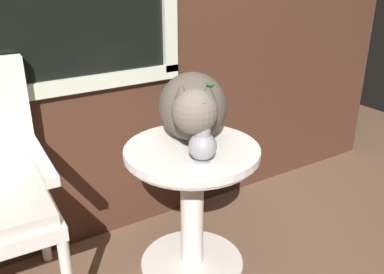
{
  "coord_description": "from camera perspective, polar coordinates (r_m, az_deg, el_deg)",
  "views": [
    {
      "loc": [
        -0.68,
        -1.27,
        1.39
      ],
      "look_at": [
        0.21,
        0.15,
        0.69
      ],
      "focal_mm": 39.77,
      "sensor_mm": 36.0,
      "label": 1
    }
  ],
  "objects": [
    {
      "name": "wicker_side_table",
      "position": [
        1.94,
        -0.0,
        -7.14
      ],
      "size": [
        0.6,
        0.6,
        0.64
      ],
      "color": "silver",
      "rests_on": "ground_plane"
    },
    {
      "name": "cat",
      "position": [
        1.86,
        0.15,
        4.03
      ],
      "size": [
        0.43,
        0.62,
        0.32
      ],
      "color": "brown",
      "rests_on": "wicker_side_table"
    },
    {
      "name": "pewter_vase_with_ivy",
      "position": [
        1.68,
        1.45,
        -0.53
      ],
      "size": [
        0.12,
        0.11,
        0.32
      ],
      "color": "#99999E",
      "rests_on": "wicker_side_table"
    }
  ]
}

